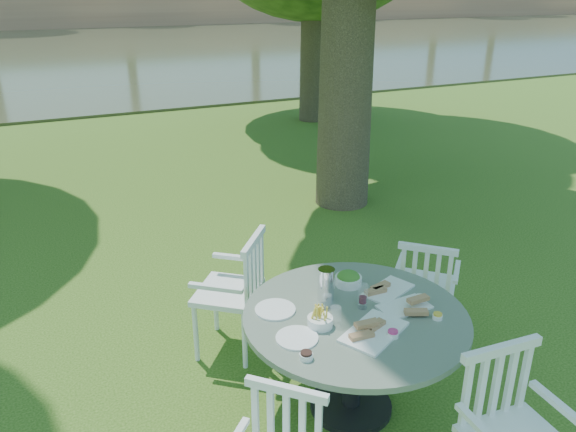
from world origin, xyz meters
name	(u,v)px	position (x,y,z in m)	size (l,w,h in m)	color
ground	(297,311)	(0.00, 0.00, 0.00)	(140.00, 140.00, 0.00)	#23440E
table	(355,332)	(-0.21, -1.26, 0.62)	(1.45, 1.45, 0.75)	black
chair_ne	(425,283)	(0.74, -0.80, 0.52)	(0.61, 0.61, 0.88)	white
chair_nw	(240,285)	(-0.65, -0.31, 0.58)	(0.68, 0.68, 0.99)	white
chair_se	(507,421)	(0.12, -2.26, 0.57)	(0.52, 0.49, 0.97)	white
tableware	(345,303)	(-0.24, -1.18, 0.80)	(1.15, 0.89, 0.23)	white
river	(64,52)	(0.00, 23.00, 0.00)	(100.00, 28.00, 0.12)	#373B22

